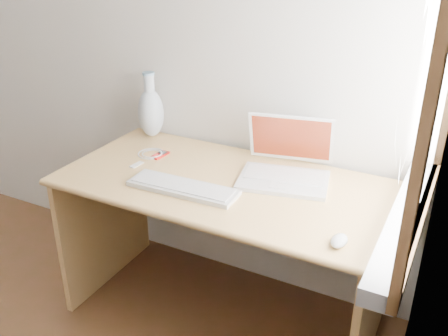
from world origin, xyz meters
The scene contains 10 objects.
back_wall centered at (0.00, 1.75, 1.30)m, with size 3.50×0.04×2.60m, color silver.
window centered at (1.72, 1.30, 1.28)m, with size 0.11×0.99×1.10m.
desk centered at (0.94, 1.46, 0.52)m, with size 1.38×0.69×0.73m.
laptop centered at (1.18, 1.53, 0.79)m, with size 0.41×0.38×0.25m.
external_keyboard centered at (0.84, 1.23, 0.74)m, with size 0.47×0.16×0.02m.
mouse centered at (1.51, 1.13, 0.75)m, with size 0.05×0.09×0.03m, color white.
ipod centered at (0.56, 1.47, 0.73)m, with size 0.05×0.10×0.01m.
cable_coil centered at (0.51, 1.47, 0.73)m, with size 0.13×0.13×0.01m, color silver.
remote centered at (0.53, 1.33, 0.73)m, with size 0.03×0.07×0.01m, color silver.
vase centered at (0.38, 1.67, 0.87)m, with size 0.13×0.13×0.33m.
Camera 1 is at (1.81, -0.29, 1.68)m, focal length 40.00 mm.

